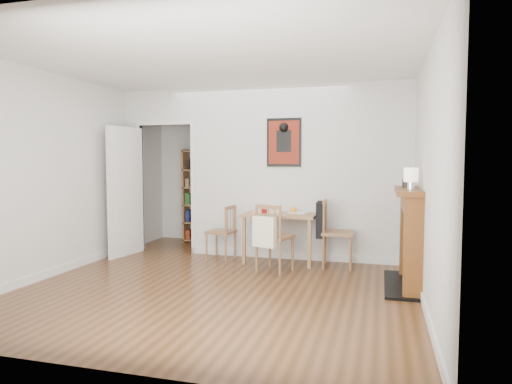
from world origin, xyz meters
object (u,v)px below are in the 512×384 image
(chair_front, at_px, (274,237))
(orange_fruit, at_px, (294,210))
(red_glass, at_px, (264,210))
(ceramic_jar_a, at_px, (406,183))
(fireplace, at_px, (411,235))
(chair_left, at_px, (221,232))
(ceramic_jar_b, at_px, (408,183))
(notebook, at_px, (299,213))
(dining_table, at_px, (280,219))
(mantel_lamp, at_px, (411,176))
(bookshelf, at_px, (203,197))
(chair_right, at_px, (336,232))

(chair_front, distance_m, orange_fruit, 0.77)
(red_glass, height_order, ceramic_jar_a, ceramic_jar_a)
(fireplace, bearing_deg, chair_left, 163.42)
(chair_left, height_order, ceramic_jar_b, ceramic_jar_b)
(notebook, bearing_deg, dining_table, -163.80)
(chair_front, bearing_deg, dining_table, 94.47)
(ceramic_jar_b, bearing_deg, orange_fruit, 155.53)
(chair_front, xyz_separation_m, ceramic_jar_b, (1.68, -0.01, 0.75))
(notebook, xyz_separation_m, mantel_lamp, (1.46, -1.22, 0.59))
(dining_table, distance_m, notebook, 0.29)
(fireplace, bearing_deg, notebook, 148.31)
(dining_table, bearing_deg, mantel_lamp, -33.72)
(bookshelf, bearing_deg, red_glass, -40.92)
(dining_table, xyz_separation_m, bookshelf, (-1.71, 1.24, 0.20))
(red_glass, height_order, ceramic_jar_b, ceramic_jar_b)
(dining_table, distance_m, ceramic_jar_a, 1.92)
(chair_left, distance_m, chair_front, 1.08)
(red_glass, bearing_deg, bookshelf, 139.08)
(dining_table, xyz_separation_m, chair_left, (-0.90, -0.06, -0.22))
(bookshelf, height_order, notebook, bookshelf)
(dining_table, xyz_separation_m, red_glass, (-0.23, -0.05, 0.13))
(bookshelf, distance_m, red_glass, 1.96)
(chair_front, height_order, fireplace, fireplace)
(chair_right, relative_size, red_glass, 9.76)
(chair_left, xyz_separation_m, fireplace, (2.65, -0.79, 0.21))
(notebook, height_order, ceramic_jar_a, ceramic_jar_a)
(chair_right, distance_m, orange_fruit, 0.73)
(fireplace, height_order, mantel_lamp, mantel_lamp)
(chair_left, bearing_deg, orange_fruit, 8.98)
(fireplace, relative_size, ceramic_jar_a, 11.42)
(ceramic_jar_a, bearing_deg, chair_front, 176.35)
(bookshelf, height_order, ceramic_jar_b, bookshelf)
(red_glass, bearing_deg, mantel_lamp, -29.48)
(chair_front, bearing_deg, mantel_lamp, -18.54)
(orange_fruit, relative_size, ceramic_jar_b, 0.84)
(fireplace, height_order, ceramic_jar_b, ceramic_jar_b)
(chair_right, bearing_deg, bookshelf, 152.08)
(mantel_lamp, bearing_deg, chair_left, 157.42)
(chair_left, distance_m, red_glass, 0.76)
(chair_front, xyz_separation_m, notebook, (0.21, 0.66, 0.26))
(red_glass, relative_size, notebook, 0.36)
(dining_table, relative_size, chair_left, 1.29)
(orange_fruit, height_order, ceramic_jar_b, ceramic_jar_b)
(chair_front, xyz_separation_m, ceramic_jar_a, (1.65, -0.10, 0.75))
(chair_left, distance_m, notebook, 1.20)
(ceramic_jar_a, relative_size, ceramic_jar_b, 1.06)
(dining_table, distance_m, orange_fruit, 0.24)
(bookshelf, distance_m, notebook, 2.29)
(chair_left, bearing_deg, red_glass, 1.14)
(ceramic_jar_a, bearing_deg, fireplace, -68.09)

